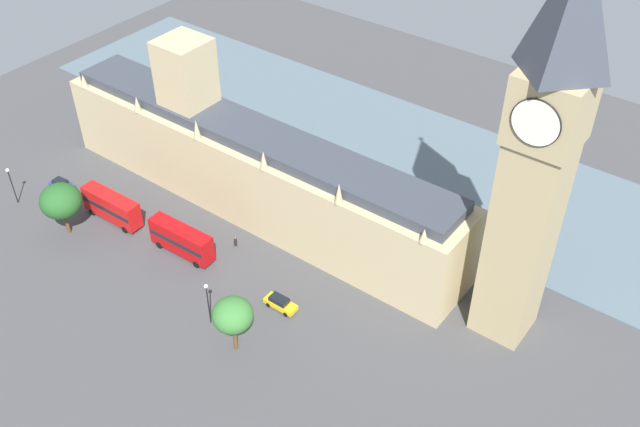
% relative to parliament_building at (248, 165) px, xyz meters
% --- Properties ---
extents(ground_plane, '(140.89, 140.89, 0.00)m').
position_rel_parliament_building_xyz_m(ground_plane, '(1.99, 1.29, -7.70)').
color(ground_plane, '#424244').
extents(river_thames, '(31.73, 126.80, 0.25)m').
position_rel_parliament_building_xyz_m(river_thames, '(-26.25, 1.29, -7.58)').
color(river_thames, slate).
rests_on(river_thames, ground).
extents(parliament_building, '(10.87, 70.89, 24.94)m').
position_rel_parliament_building_xyz_m(parliament_building, '(0.00, 0.00, 0.00)').
color(parliament_building, tan).
rests_on(parliament_building, ground).
extents(clock_tower, '(7.70, 7.70, 52.03)m').
position_rel_parliament_building_xyz_m(clock_tower, '(-0.69, 43.10, 19.19)').
color(clock_tower, tan).
rests_on(clock_tower, ground).
extents(car_blue_near_tower, '(2.26, 4.19, 1.74)m').
position_rel_parliament_building_xyz_m(car_blue_near_tower, '(15.45, -27.38, -6.82)').
color(car_blue_near_tower, navy).
rests_on(car_blue_near_tower, ground).
extents(double_decker_bus_corner, '(2.86, 10.56, 4.75)m').
position_rel_parliament_building_xyz_m(double_decker_bus_corner, '(15.55, -14.48, -5.07)').
color(double_decker_bus_corner, red).
rests_on(double_decker_bus_corner, ground).
extents(double_decker_bus_by_river_gate, '(2.94, 10.58, 4.75)m').
position_rel_parliament_building_xyz_m(double_decker_bus_by_river_gate, '(14.64, -0.40, -5.07)').
color(double_decker_bus_by_river_gate, '#B20C0F').
rests_on(double_decker_bus_by_river_gate, ground).
extents(car_yellow_cab_trailing, '(1.93, 4.68, 1.74)m').
position_rel_parliament_building_xyz_m(car_yellow_cab_trailing, '(14.59, 17.97, -6.81)').
color(car_yellow_cab_trailing, gold).
rests_on(car_yellow_cab_trailing, ground).
extents(pedestrian_far_end, '(0.65, 0.65, 1.57)m').
position_rel_parliament_building_xyz_m(pedestrian_far_end, '(8.77, 4.61, -7.00)').
color(pedestrian_far_end, black).
rests_on(pedestrian_far_end, ground).
extents(plane_tree_leading, '(5.18, 5.18, 8.31)m').
position_rel_parliament_building_xyz_m(plane_tree_leading, '(23.47, 17.95, -1.64)').
color(plane_tree_leading, brown).
rests_on(plane_tree_leading, ground).
extents(plane_tree_midblock, '(6.12, 6.12, 8.62)m').
position_rel_parliament_building_xyz_m(plane_tree_midblock, '(21.69, -17.61, -1.71)').
color(plane_tree_midblock, brown).
rests_on(plane_tree_midblock, ground).
extents(street_lamp_under_trees, '(0.56, 0.56, 6.95)m').
position_rel_parliament_building_xyz_m(street_lamp_under_trees, '(22.18, 12.28, -2.91)').
color(street_lamp_under_trees, black).
rests_on(street_lamp_under_trees, ground).
extents(street_lamp_opposite_hall, '(0.56, 0.56, 6.63)m').
position_rel_parliament_building_xyz_m(street_lamp_opposite_hall, '(21.98, -30.14, -3.10)').
color(street_lamp_opposite_hall, black).
rests_on(street_lamp_opposite_hall, ground).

